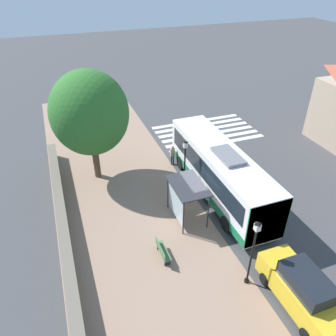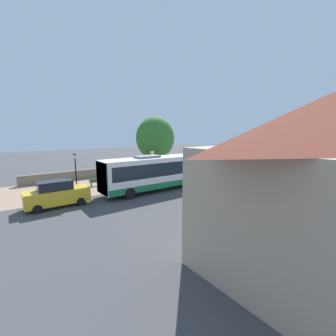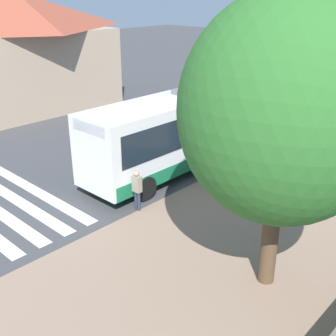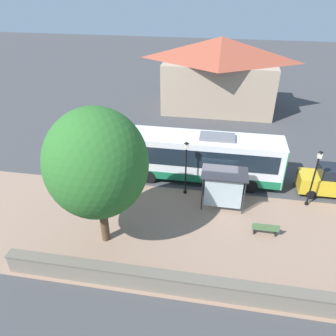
{
  "view_description": "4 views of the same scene",
  "coord_description": "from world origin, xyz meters",
  "views": [
    {
      "loc": [
        -7.67,
        -14.52,
        13.71
      ],
      "look_at": [
        -1.22,
        3.1,
        1.47
      ],
      "focal_mm": 35.0,
      "sensor_mm": 36.0,
      "label": 1
    },
    {
      "loc": [
        20.1,
        -11.04,
        5.82
      ],
      "look_at": [
        1.61,
        2.75,
        2.12
      ],
      "focal_mm": 24.0,
      "sensor_mm": 36.0,
      "label": 2
    },
    {
      "loc": [
        -10.33,
        15.05,
        7.7
      ],
      "look_at": [
        0.52,
        3.46,
        0.92
      ],
      "focal_mm": 45.0,
      "sensor_mm": 36.0,
      "label": 3
    },
    {
      "loc": [
        -18.78,
        0.11,
        13.2
      ],
      "look_at": [
        -1.22,
        3.15,
        2.4
      ],
      "focal_mm": 35.0,
      "sensor_mm": 36.0,
      "label": 4
    }
  ],
  "objects": [
    {
      "name": "ground_plane",
      "position": [
        0.0,
        0.0,
        0.0
      ],
      "size": [
        120.0,
        120.0,
        0.0
      ],
      "primitive_type": "plane",
      "color": "#424244",
      "rests_on": "ground"
    },
    {
      "name": "sidewalk_plaza",
      "position": [
        -4.5,
        0.0,
        0.01
      ],
      "size": [
        9.0,
        44.0,
        0.02
      ],
      "color": "#937560",
      "rests_on": "ground"
    },
    {
      "name": "crosswalk_stripes",
      "position": [
        5.0,
        9.76,
        0.0
      ],
      "size": [
        9.0,
        5.25,
        0.01
      ],
      "color": "silver",
      "rests_on": "ground"
    },
    {
      "name": "stone_wall",
      "position": [
        -8.55,
        0.0,
        0.57
      ],
      "size": [
        0.6,
        20.0,
        1.13
      ],
      "color": "slate",
      "rests_on": "ground"
    },
    {
      "name": "background_building",
      "position": [
        16.31,
        0.7,
        3.88
      ],
      "size": [
        7.17,
        12.0,
        7.53
      ],
      "color": "tan",
      "rests_on": "ground"
    },
    {
      "name": "bus",
      "position": [
        1.63,
        1.03,
        1.85
      ],
      "size": [
        2.63,
        10.83,
        3.58
      ],
      "color": "white",
      "rests_on": "ground"
    },
    {
      "name": "bus_shelter",
      "position": [
        -1.44,
        -0.44,
        2.07
      ],
      "size": [
        1.85,
        2.86,
        2.47
      ],
      "color": "#2D2D33",
      "rests_on": "ground"
    },
    {
      "name": "pedestrian",
      "position": [
        0.07,
        5.61,
        0.94
      ],
      "size": [
        0.34,
        0.22,
        1.62
      ],
      "color": "#2D3347",
      "rests_on": "ground"
    },
    {
      "name": "bench",
      "position": [
        -3.75,
        -2.98,
        0.47
      ],
      "size": [
        0.4,
        1.52,
        0.88
      ],
      "color": "#4C7247",
      "rests_on": "ground"
    },
    {
      "name": "street_lamp_near",
      "position": [
        -0.35,
        -5.93,
        2.39
      ],
      "size": [
        0.28,
        0.28,
        4.02
      ],
      "color": "black",
      "rests_on": "ground"
    },
    {
      "name": "street_lamp_far",
      "position": [
        -0.42,
        2.09,
        2.36
      ],
      "size": [
        0.28,
        0.28,
        3.96
      ],
      "color": "black",
      "rests_on": "ground"
    },
    {
      "name": "shade_tree",
      "position": [
        -5.65,
        5.97,
        5.0
      ],
      "size": [
        5.19,
        5.19,
        7.87
      ],
      "color": "brown",
      "rests_on": "ground"
    },
    {
      "name": "parked_car_behind_bus",
      "position": [
        1.23,
        -7.84,
        1.01
      ],
      "size": [
        1.83,
        4.65,
        2.1
      ],
      "color": "gold",
      "rests_on": "ground"
    }
  ]
}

